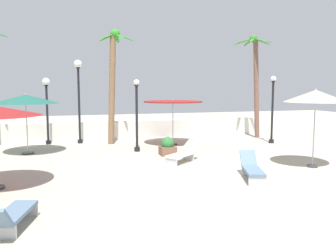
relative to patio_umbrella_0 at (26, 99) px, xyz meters
The scene contains 15 objects.
ground_plane 8.77m from the patio_umbrella_0, 43.79° to the right, with size 56.00×56.00×0.00m, color #B2A893.
boundary_wall 7.24m from the patio_umbrella_0, 29.42° to the left, with size 25.20×0.30×1.08m, color silver.
patio_umbrella_0 is the anchor object (origin of this frame).
patio_umbrella_1 7.29m from the patio_umbrella_0, ahead, with size 3.14×3.14×2.45m.
patio_umbrella_3 12.48m from the patio_umbrella_0, 28.84° to the right, with size 2.38×2.38×3.05m.
palm_tree_0 13.02m from the patio_umbrella_0, ahead, with size 2.33×2.32×6.22m.
palm_tree_1 4.76m from the patio_umbrella_0, 23.24° to the left, with size 1.91×1.91×6.20m.
lamp_post_0 3.58m from the patio_umbrella_0, 45.80° to the left, with size 0.43×0.43×4.58m.
lamp_post_1 2.81m from the patio_umbrella_0, 73.75° to the left, with size 0.41×0.41×3.60m.
lamp_post_2 12.74m from the patio_umbrella_0, ahead, with size 0.30×0.30×3.72m.
lamp_post_3 5.13m from the patio_umbrella_0, ahead, with size 0.29×0.29×3.47m.
lounge_chair_0 9.55m from the patio_umbrella_0, 86.70° to the right, with size 1.01×1.97×0.84m.
lounge_chair_1 10.60m from the patio_umbrella_0, 41.67° to the right, with size 1.13×1.96×0.84m.
lounge_chair_2 7.70m from the patio_umbrella_0, 30.63° to the right, with size 1.80×1.58×0.82m.
planter 6.88m from the patio_umbrella_0, 18.85° to the right, with size 0.70×0.70×0.85m.
Camera 1 is at (-4.31, -11.32, 3.11)m, focal length 37.04 mm.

